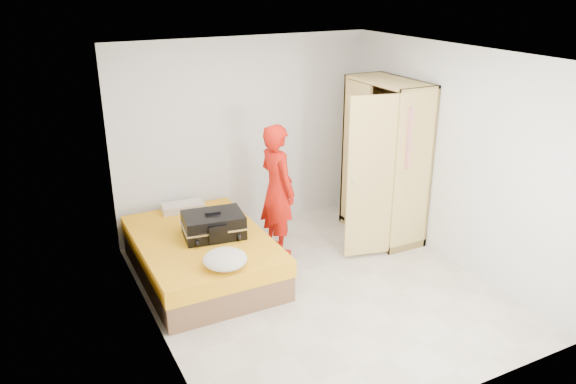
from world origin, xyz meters
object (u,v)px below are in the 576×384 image
person (277,190)px  round_cushion (225,259)px  bed (202,256)px  suitcase (213,225)px  wardrobe (383,165)px

person → round_cushion: 1.47m
bed → suitcase: bearing=-14.7°
person → suitcase: size_ratio=2.20×
wardrobe → round_cushion: (-2.51, -0.76, -0.41)m
bed → suitcase: 0.41m
wardrobe → round_cushion: bearing=-163.3°
person → bed: bearing=92.6°
bed → person: 1.23m
bed → wardrobe: bearing=-0.8°
wardrobe → suitcase: bearing=-180.0°
wardrobe → suitcase: wardrobe is taller
suitcase → round_cushion: bearing=-93.5°
bed → wardrobe: wardrobe is taller
wardrobe → bed: bearing=179.2°
suitcase → wardrobe: bearing=7.9°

